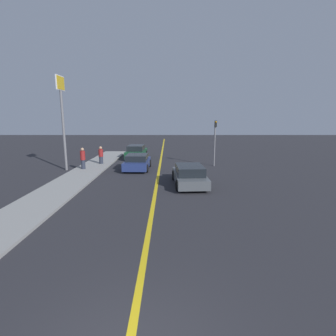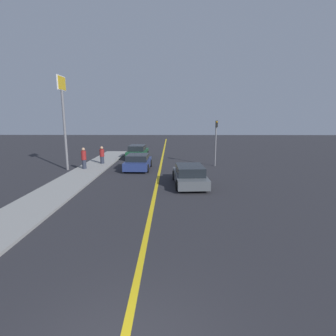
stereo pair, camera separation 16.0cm
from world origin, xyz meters
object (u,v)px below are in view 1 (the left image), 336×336
Objects in this scene: pedestrian_far_standing at (82,158)px; traffic_light at (214,138)px; pedestrian_by_sign at (100,155)px; car_ahead_center at (137,162)px; car_near_right_lane at (189,175)px; roadside_sign at (61,105)px; car_far_distant at (136,152)px.

traffic_light is (10.99, 1.91, 1.46)m from pedestrian_far_standing.
traffic_light is at bearing 9.86° from pedestrian_far_standing.
pedestrian_by_sign is 10.28m from traffic_light.
car_ahead_center is at bearing -30.65° from pedestrian_by_sign.
pedestrian_far_standing is 11.25m from traffic_light.
pedestrian_far_standing is 2.57m from pedestrian_by_sign.
roadside_sign is (-9.70, 4.75, 4.56)m from car_near_right_lane.
roadside_sign reaches higher than traffic_light.
car_ahead_center is at bearing 4.39° from pedestrian_far_standing.
car_far_distant is at bearing 98.95° from car_ahead_center.
roadside_sign reaches higher than car_far_distant.
traffic_light is (6.62, 1.57, 1.83)m from car_ahead_center.
pedestrian_far_standing reaches higher than pedestrian_by_sign.
car_near_right_lane is at bearing -29.34° from pedestrian_far_standing.
car_near_right_lane is at bearing -112.51° from traffic_light.
roadside_sign is (-5.01, -6.24, 4.51)m from car_far_distant.
roadside_sign is at bearing -176.22° from car_ahead_center.
pedestrian_far_standing reaches higher than car_far_distant.
car_far_distant is 9.19m from roadside_sign.
roadside_sign is at bearing -134.35° from pedestrian_by_sign.
car_far_distant is at bearing 109.80° from car_near_right_lane.
pedestrian_by_sign reaches higher than car_ahead_center.
traffic_light is at bearing 8.28° from roadside_sign.
traffic_light reaches higher than car_near_right_lane.
car_near_right_lane is at bearing -50.50° from car_ahead_center.
pedestrian_by_sign is 5.38m from roadside_sign.
car_ahead_center is (-3.90, 4.99, -0.00)m from car_near_right_lane.
pedestrian_by_sign is at bearing 45.65° from roadside_sign.
pedestrian_by_sign is (-2.74, -3.92, 0.22)m from car_far_distant.
traffic_light reaches higher than pedestrian_by_sign.
car_near_right_lane is 9.50m from pedestrian_far_standing.
car_ahead_center is 4.40m from pedestrian_far_standing.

